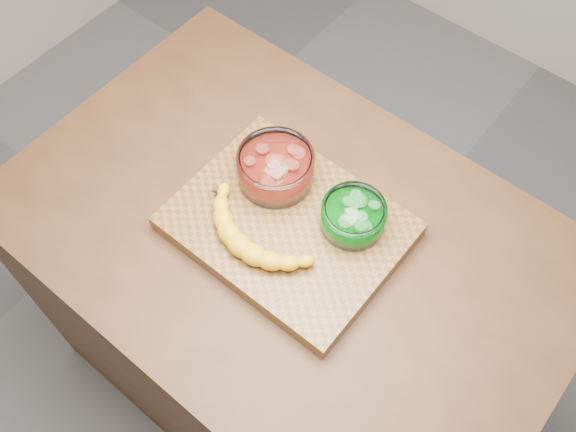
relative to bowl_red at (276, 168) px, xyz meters
The scene contains 6 objects.
ground 0.98m from the bowl_red, 37.44° to the right, with size 3.50×3.50×0.00m, color #5B5B60.
counter 0.54m from the bowl_red, 37.44° to the right, with size 1.20×0.80×0.90m, color #482915.
cutting_board 0.12m from the bowl_red, 37.44° to the right, with size 0.45×0.35×0.04m, color brown.
bowl_red is the anchor object (origin of this frame).
bowl_green 0.19m from the bowl_red, ahead, with size 0.13×0.13×0.06m.
banana 0.15m from the bowl_red, 66.31° to the right, with size 0.30×0.14×0.04m, color gold, non-canonical shape.
Camera 1 is at (0.42, -0.52, 2.05)m, focal length 40.00 mm.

